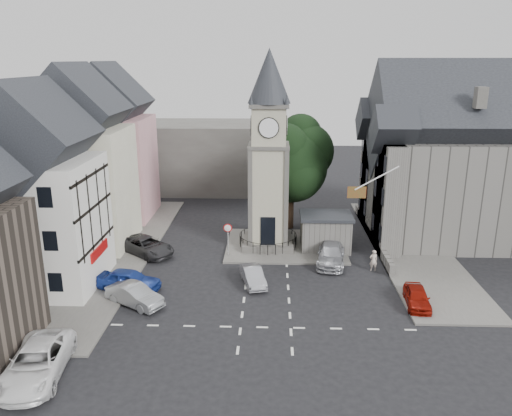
{
  "coord_description": "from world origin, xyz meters",
  "views": [
    {
      "loc": [
        0.31,
        -32.01,
        15.42
      ],
      "look_at": [
        -0.93,
        5.0,
        4.31
      ],
      "focal_mm": 35.0,
      "sensor_mm": 36.0,
      "label": 1
    }
  ],
  "objects_px": {
    "clock_tower": "(269,153)",
    "car_west_blue": "(129,280)",
    "stone_shelter": "(325,232)",
    "pedestrian": "(373,260)",
    "car_east_red": "(417,297)"
  },
  "relations": [
    {
      "from": "stone_shelter",
      "to": "car_west_blue",
      "type": "relative_size",
      "value": 0.98
    },
    {
      "from": "clock_tower",
      "to": "stone_shelter",
      "type": "height_order",
      "value": "clock_tower"
    },
    {
      "from": "stone_shelter",
      "to": "car_east_red",
      "type": "relative_size",
      "value": 1.19
    },
    {
      "from": "car_west_blue",
      "to": "clock_tower",
      "type": "bearing_deg",
      "value": -36.79
    },
    {
      "from": "clock_tower",
      "to": "stone_shelter",
      "type": "distance_m",
      "value": 8.15
    },
    {
      "from": "clock_tower",
      "to": "car_west_blue",
      "type": "xyz_separation_m",
      "value": [
        -9.51,
        -8.77,
        -7.37
      ]
    },
    {
      "from": "clock_tower",
      "to": "car_west_blue",
      "type": "distance_m",
      "value": 14.89
    },
    {
      "from": "car_east_red",
      "to": "pedestrian",
      "type": "xyz_separation_m",
      "value": [
        -1.77,
        5.53,
        0.21
      ]
    },
    {
      "from": "clock_tower",
      "to": "stone_shelter",
      "type": "bearing_deg",
      "value": -5.84
    },
    {
      "from": "car_east_red",
      "to": "stone_shelter",
      "type": "bearing_deg",
      "value": 122.23
    },
    {
      "from": "clock_tower",
      "to": "pedestrian",
      "type": "height_order",
      "value": "clock_tower"
    },
    {
      "from": "clock_tower",
      "to": "car_east_red",
      "type": "height_order",
      "value": "clock_tower"
    },
    {
      "from": "car_west_blue",
      "to": "car_east_red",
      "type": "distance_m",
      "value": 19.35
    },
    {
      "from": "car_west_blue",
      "to": "pedestrian",
      "type": "height_order",
      "value": "pedestrian"
    },
    {
      "from": "pedestrian",
      "to": "car_west_blue",
      "type": "bearing_deg",
      "value": 6.06
    }
  ]
}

